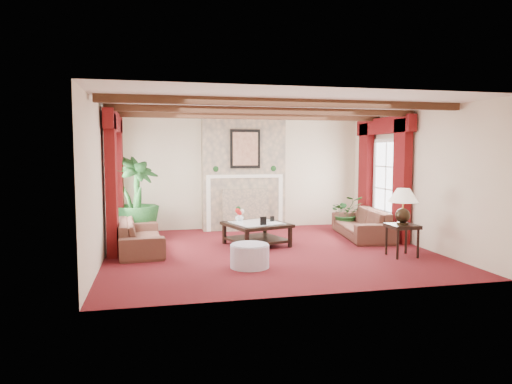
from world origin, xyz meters
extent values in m
plane|color=#470D0C|center=(0.00, 0.00, 0.00)|extent=(6.00, 6.00, 0.00)
plane|color=white|center=(0.00, 0.00, 2.70)|extent=(6.00, 6.00, 0.00)
cube|color=beige|center=(0.00, 2.75, 1.35)|extent=(6.00, 0.02, 2.70)
cube|color=beige|center=(-3.00, 0.00, 1.35)|extent=(0.02, 5.50, 2.70)
cube|color=beige|center=(3.00, 0.00, 1.35)|extent=(0.02, 5.50, 2.70)
imported|color=#340E16|center=(-2.39, 0.53, 0.39)|extent=(2.08, 0.84, 0.78)
imported|color=#340E16|center=(2.34, 0.93, 0.41)|extent=(2.29, 1.23, 0.82)
imported|color=black|center=(-2.51, 1.81, 0.50)|extent=(2.77, 2.77, 1.00)
imported|color=black|center=(2.35, 1.78, 0.33)|extent=(0.99, 1.05, 0.66)
cylinder|color=#AEA6BD|center=(-0.62, -1.15, 0.19)|extent=(0.64, 0.64, 0.37)
imported|color=silver|center=(-0.41, 0.87, 0.54)|extent=(0.26, 0.27, 0.17)
imported|color=black|center=(0.10, 0.28, 0.61)|extent=(0.24, 0.19, 0.30)
camera|label=1|loc=(-2.10, -8.30, 1.87)|focal=32.00mm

